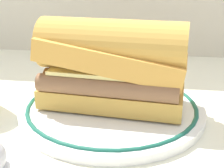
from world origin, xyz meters
name	(u,v)px	position (x,y,z in m)	size (l,w,h in m)	color
ground_plane	(94,109)	(0.00, 0.00, 0.00)	(1.50, 1.50, 0.00)	#EAE6C8
plate	(112,108)	(0.03, -0.01, 0.01)	(0.26, 0.26, 0.01)	white
sausage_sandwich	(112,64)	(0.03, -0.01, 0.08)	(0.21, 0.11, 0.12)	gold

